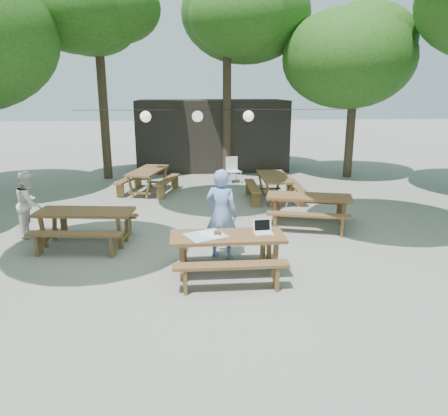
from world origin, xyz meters
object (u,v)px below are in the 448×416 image
Objects in this scene: second_person at (29,204)px; main_picnic_table at (227,254)px; plastic_chair at (234,175)px; woman at (221,214)px; picnic_table_nw at (86,227)px.

main_picnic_table is at bearing -125.61° from second_person.
woman is at bearing -115.36° from plastic_chair.
plastic_chair is at bearing -47.99° from second_person.
picnic_table_nw is at bearing -122.67° from second_person.
picnic_table_nw is 1.61m from second_person.
woman is (2.81, -0.97, 0.50)m from picnic_table_nw.
second_person reaches higher than plastic_chair.
picnic_table_nw is 1.18× the size of woman.
woman is 1.96× the size of plastic_chair.
main_picnic_table is 1.00m from woman.
picnic_table_nw is at bearing 5.24° from woman.
woman is 7.23m from plastic_chair.
main_picnic_table is 1.36× the size of second_person.
second_person reaches higher than picnic_table_nw.
second_person is (-4.19, 1.72, -0.15)m from woman.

